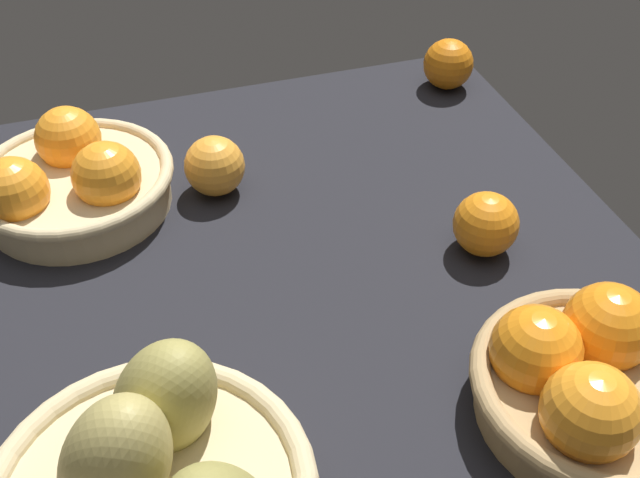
% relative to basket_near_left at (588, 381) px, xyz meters
% --- Properties ---
extents(market_tray, '(0.84, 0.72, 0.03)m').
position_rel_basket_near_left_xyz_m(market_tray, '(0.20, 0.17, -0.05)').
color(market_tray, black).
rests_on(market_tray, ground).
extents(basket_near_left, '(0.21, 0.21, 0.10)m').
position_rel_basket_near_left_xyz_m(basket_near_left, '(0.00, 0.00, 0.00)').
color(basket_near_left, tan).
rests_on(basket_near_left, market_tray).
extents(basket_far_right, '(0.22, 0.22, 0.10)m').
position_rel_basket_near_left_xyz_m(basket_far_right, '(0.41, 0.39, -0.00)').
color(basket_far_right, '#D3BC8C').
rests_on(basket_far_right, market_tray).
extents(loose_orange_front_gap, '(0.07, 0.07, 0.07)m').
position_rel_basket_near_left_xyz_m(loose_orange_front_gap, '(0.40, 0.23, -0.00)').
color(loose_orange_front_gap, '#F49E33').
rests_on(loose_orange_front_gap, market_tray).
extents(loose_orange_back_gap, '(0.07, 0.07, 0.07)m').
position_rel_basket_near_left_xyz_m(loose_orange_back_gap, '(0.53, -0.12, -0.00)').
color(loose_orange_back_gap, orange).
rests_on(loose_orange_back_gap, market_tray).
extents(loose_orange_side_gap, '(0.07, 0.07, 0.07)m').
position_rel_basket_near_left_xyz_m(loose_orange_side_gap, '(0.21, -0.02, -0.01)').
color(loose_orange_side_gap, orange).
rests_on(loose_orange_side_gap, market_tray).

